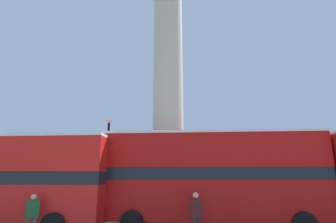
{
  "coord_description": "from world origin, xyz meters",
  "views": [
    {
      "loc": [
        0.58,
        -17.03,
        2.34
      ],
      "look_at": [
        0.0,
        0.0,
        6.65
      ],
      "focal_mm": 28.0,
      "sensor_mm": 36.0,
      "label": 1
    }
  ],
  "objects": [
    {
      "name": "bus_c",
      "position": [
        2.24,
        -4.01,
        2.46
      ],
      "size": [
        10.26,
        3.18,
        4.46
      ],
      "rotation": [
        0.0,
        0.0,
        -0.04
      ],
      "color": "#A80F0C",
      "rests_on": "ground_plane"
    },
    {
      "name": "equestrian_statue",
      "position": [
        -9.69,
        3.57,
        1.79
      ],
      "size": [
        3.49,
        3.14,
        5.84
      ],
      "rotation": [
        0.0,
        0.0,
        -0.48
      ],
      "color": "#ADA593",
      "rests_on": "ground_plane"
    },
    {
      "name": "ground_plane",
      "position": [
        0.0,
        0.0,
        0.0
      ],
      "size": [
        200.0,
        200.0,
        0.0
      ],
      "primitive_type": "plane",
      "color": "gray"
    },
    {
      "name": "pedestrian_near_lamp",
      "position": [
        -5.03,
        -6.49,
        0.97
      ],
      "size": [
        0.47,
        0.42,
        1.72
      ],
      "rotation": [
        0.0,
        0.0,
        3.79
      ],
      "color": "#4C473D",
      "rests_on": "ground_plane"
    },
    {
      "name": "pedestrian_by_plinth",
      "position": [
        1.29,
        -6.36,
        1.02
      ],
      "size": [
        0.5,
        0.41,
        1.79
      ],
      "rotation": [
        0.0,
        0.0,
        0.57
      ],
      "color": "#28282D",
      "rests_on": "ground_plane"
    },
    {
      "name": "monument_column",
      "position": [
        0.0,
        0.0,
        8.24
      ],
      "size": [
        4.99,
        4.99,
        21.52
      ],
      "color": "#ADA593",
      "rests_on": "ground_plane"
    },
    {
      "name": "street_lamp",
      "position": [
        -3.46,
        -1.9,
        3.37
      ],
      "size": [
        0.43,
        0.43,
        5.92
      ],
      "color": "black",
      "rests_on": "ground_plane"
    }
  ]
}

